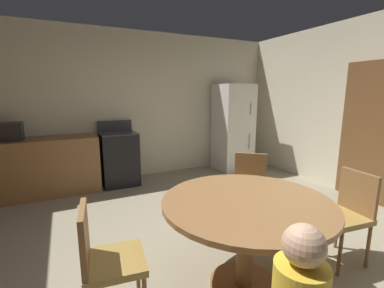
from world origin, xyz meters
name	(u,v)px	position (x,y,z in m)	size (l,w,h in m)	color
ground_plane	(225,261)	(0.00, 0.00, 0.00)	(14.00, 14.00, 0.00)	gray
wall_back	(138,106)	(0.00, 3.09, 1.35)	(5.83, 0.12, 2.70)	beige
wall_right	(384,110)	(2.82, 0.30, 1.35)	(0.12, 5.59, 2.70)	beige
kitchen_counter	(38,167)	(-1.72, 2.69, 0.45)	(1.80, 0.60, 0.90)	olive
oven_range	(119,158)	(-0.47, 2.69, 0.47)	(0.60, 0.60, 1.10)	black
refrigerator	(233,127)	(1.87, 2.64, 0.88)	(0.68, 0.68, 1.76)	white
microwave	(5,132)	(-2.07, 2.69, 1.03)	(0.44, 0.32, 0.26)	black
door_panelled	(369,133)	(2.72, 0.39, 1.02)	(0.05, 0.84, 2.04)	brown
dining_table	(246,218)	(-0.03, -0.35, 0.61)	(1.34, 1.34, 0.76)	olive
chair_west	(104,257)	(-1.11, -0.22, 0.50)	(0.44, 0.44, 0.87)	olive
chair_northeast	(250,185)	(0.66, 0.49, 0.50)	(0.56, 0.56, 0.87)	olive
chair_east	(347,211)	(1.05, -0.46, 0.50)	(0.44, 0.44, 0.87)	olive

